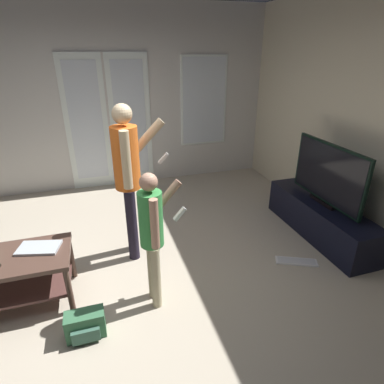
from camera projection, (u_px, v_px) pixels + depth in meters
ground_plane at (121, 289)px, 3.06m from camera, size 5.71×5.49×0.02m
wall_back_with_doors at (99, 102)px, 4.87m from camera, size 5.71×0.09×2.82m
coffee_table at (14, 271)px, 2.74m from camera, size 0.96×0.57×0.50m
tv_stand at (320, 219)px, 3.87m from camera, size 0.44×1.61×0.43m
flat_screen_tv at (328, 175)px, 3.63m from camera, size 0.08×1.13×0.72m
person_adult at (128, 171)px, 3.19m from camera, size 0.60×0.45×1.66m
person_child at (153, 230)px, 2.62m from camera, size 0.44×0.35×1.25m
backpack at (86, 325)px, 2.52m from camera, size 0.30×0.19×0.22m
loose_keyboard at (296, 261)px, 3.43m from camera, size 0.45×0.30×0.02m
laptop_closed at (39, 248)px, 2.79m from camera, size 0.39×0.29×0.02m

